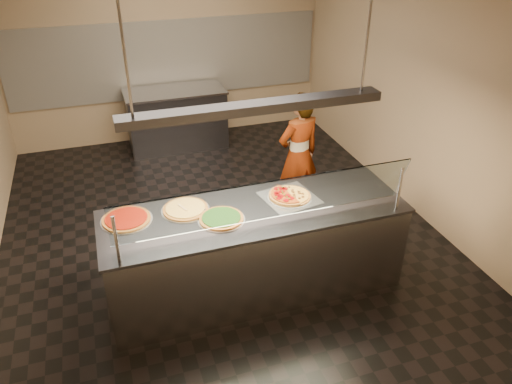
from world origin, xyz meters
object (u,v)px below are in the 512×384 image
object	(u,v)px
serving_counter	(255,250)
worker	(299,155)
pizza_spinach	(221,218)
half_pizza_sausage	(299,194)
pizza_spatula	(188,208)
prep_table	(177,118)
pizza_cheese	(185,209)
perforated_tray	(289,197)
half_pizza_pepperoni	(280,196)
pizza_tomato	(126,219)
sneeze_guard	(267,201)
heat_lamp_housing	(255,107)

from	to	relation	value
serving_counter	worker	bearing A→B (deg)	51.90
serving_counter	pizza_spinach	world-z (taller)	pizza_spinach
half_pizza_sausage	pizza_spatula	world-z (taller)	half_pizza_sausage
pizza_spatula	prep_table	size ratio (longest dim) A/B	0.16
pizza_spinach	pizza_cheese	distance (m)	0.39
perforated_tray	pizza_spinach	distance (m)	0.76
half_pizza_pepperoni	pizza_spatula	xyz separation A→B (m)	(-0.89, 0.07, -0.01)
half_pizza_sausage	pizza_tomato	bearing A→B (deg)	176.78
prep_table	sneeze_guard	bearing A→B (deg)	-88.66
pizza_tomato	prep_table	bearing A→B (deg)	72.97
pizza_cheese	worker	size ratio (longest dim) A/B	0.29
perforated_tray	pizza_spatula	bearing A→B (deg)	175.93
serving_counter	heat_lamp_housing	bearing A→B (deg)	0.00
sneeze_guard	pizza_tomato	world-z (taller)	sneeze_guard
pizza_spatula	heat_lamp_housing	size ratio (longest dim) A/B	0.11
serving_counter	pizza_tomato	bearing A→B (deg)	169.71
sneeze_guard	heat_lamp_housing	xyz separation A→B (m)	(0.00, 0.34, 0.72)
perforated_tray	heat_lamp_housing	distance (m)	1.09
sneeze_guard	pizza_tomato	distance (m)	1.32
perforated_tray	pizza_spinach	bearing A→B (deg)	-166.85
prep_table	heat_lamp_housing	size ratio (longest dim) A/B	0.67
perforated_tray	half_pizza_pepperoni	bearing A→B (deg)	179.67
prep_table	heat_lamp_housing	xyz separation A→B (m)	(0.09, -3.70, 1.48)
pizza_tomato	pizza_spatula	size ratio (longest dim) A/B	1.92
pizza_cheese	worker	bearing A→B (deg)	32.61
pizza_cheese	worker	distance (m)	1.88
prep_table	pizza_cheese	bearing A→B (deg)	-98.55
sneeze_guard	half_pizza_sausage	size ratio (longest dim) A/B	6.09
pizza_cheese	heat_lamp_housing	xyz separation A→B (m)	(0.62, -0.21, 1.01)
prep_table	half_pizza_pepperoni	bearing A→B (deg)	-83.74
half_pizza_sausage	pizza_spatula	bearing A→B (deg)	176.31
sneeze_guard	pizza_spatula	world-z (taller)	sneeze_guard
serving_counter	pizza_tomato	world-z (taller)	pizza_tomato
half_pizza_pepperoni	heat_lamp_housing	xyz separation A→B (m)	(-0.30, -0.12, 0.99)
sneeze_guard	pizza_cheese	world-z (taller)	sneeze_guard
heat_lamp_housing	sneeze_guard	bearing A→B (deg)	-90.00
half_pizza_pepperoni	pizza_tomato	distance (m)	1.46
perforated_tray	sneeze_guard	bearing A→B (deg)	-130.67
serving_counter	prep_table	xyz separation A→B (m)	(-0.09, 3.70, 0.00)
half_pizza_pepperoni	half_pizza_sausage	size ratio (longest dim) A/B	1.00
serving_counter	prep_table	distance (m)	3.70
perforated_tray	pizza_cheese	bearing A→B (deg)	174.57
pizza_cheese	pizza_spatula	bearing A→B (deg)	-44.61
perforated_tray	pizza_tomato	bearing A→B (deg)	176.57
half_pizza_sausage	pizza_spatula	size ratio (longest dim) A/B	1.79
half_pizza_sausage	worker	xyz separation A→B (m)	(0.47, 1.11, -0.16)
perforated_tray	half_pizza_pepperoni	xyz separation A→B (m)	(-0.10, 0.00, 0.03)
half_pizza_sausage	heat_lamp_housing	distance (m)	1.12
serving_counter	sneeze_guard	bearing A→B (deg)	-90.00
pizza_spatula	heat_lamp_housing	xyz separation A→B (m)	(0.59, -0.19, 0.99)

